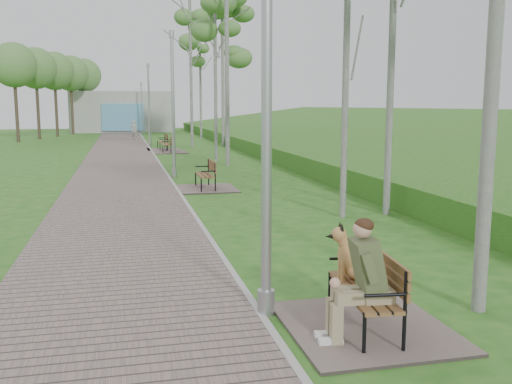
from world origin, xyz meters
TOP-DOWN VIEW (x-y plane):
  - ground at (0.00, 0.00)m, footprint 120.00×120.00m
  - walkway at (-1.75, 21.50)m, footprint 3.50×67.00m
  - kerb at (0.00, 21.50)m, footprint 0.10×67.00m
  - embankment at (12.00, 20.00)m, footprint 14.00×70.00m
  - building_north at (-1.50, 50.97)m, footprint 10.00×5.20m
  - bench_main at (1.05, -2.29)m, footprint 1.90×2.11m
  - bench_second at (0.90, 9.63)m, footprint 1.86×2.07m
  - bench_third at (0.72, 26.38)m, footprint 1.91×2.12m
  - bench_far at (0.91, 24.21)m, footprint 1.93×2.14m
  - lamp_post_near at (0.08, -1.53)m, footprint 0.22×0.22m
  - lamp_post_second at (0.21, 12.93)m, footprint 0.21×0.21m
  - lamp_post_third at (0.15, 30.01)m, footprint 0.21×0.21m
  - lamp_post_far at (0.26, 46.67)m, footprint 0.18×0.18m
  - pedestrian_near at (-0.72, 36.87)m, footprint 0.64×0.50m
  - birch_near_a at (3.47, 4.33)m, footprint 2.26×2.26m
  - birch_mid_c at (2.76, 18.84)m, footprint 2.36×2.36m
  - birch_far_a at (4.79, 28.43)m, footprint 2.94×2.94m
  - birch_far_b at (2.71, 28.12)m, footprint 2.60×2.60m
  - birch_far_c at (4.49, 36.90)m, footprint 2.51×2.51m

SIDE VIEW (x-z plane):
  - ground at x=0.00m, z-range 0.00..0.00m
  - embankment at x=12.00m, z-range -0.80..0.80m
  - walkway at x=-1.75m, z-range 0.00..0.04m
  - kerb at x=0.00m, z-range 0.00..0.05m
  - bench_second at x=0.90m, z-range -0.36..0.78m
  - bench_third at x=0.72m, z-range -0.37..0.81m
  - bench_far at x=0.91m, z-range -0.37..0.81m
  - bench_main at x=1.05m, z-range -0.36..1.30m
  - pedestrian_near at x=-0.72m, z-range 0.00..1.54m
  - building_north at x=-1.50m, z-range -0.01..3.99m
  - lamp_post_far at x=0.26m, z-range -0.16..4.60m
  - lamp_post_third at x=0.15m, z-range -0.17..5.16m
  - lamp_post_second at x=0.21m, z-range -0.17..5.16m
  - lamp_post_near at x=0.08m, z-range -0.19..5.58m
  - birch_near_a at x=3.47m, z-range 1.83..8.25m
  - birch_mid_c at x=2.76m, z-range 2.16..9.74m
  - birch_far_c at x=4.49m, z-range 2.44..11.02m
  - birch_far_b at x=2.71m, z-range 2.73..12.29m
  - birch_far_a at x=4.79m, z-range 2.92..13.14m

